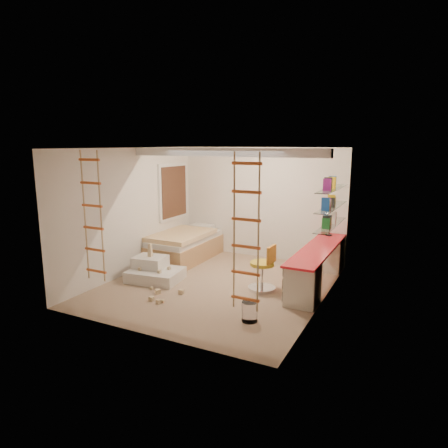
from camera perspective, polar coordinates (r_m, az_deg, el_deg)
The scene contains 15 objects.
floor at distance 7.78m, azimuth -1.00°, elevation -8.73°, with size 4.50×4.50×0.00m, color #957960.
ceiling_beam at distance 7.57m, azimuth 0.00°, elevation 10.21°, with size 4.00×0.18×0.16m, color white.
window_frame at distance 9.67m, azimuth -7.31°, elevation 4.61°, with size 0.06×1.15×1.35m, color white.
window_blind at distance 9.65m, azimuth -7.11°, elevation 4.60°, with size 0.02×1.00×1.20m, color #4C2D1E.
rope_ladder_left at distance 6.79m, azimuth -18.24°, elevation 0.97°, with size 0.41×0.04×2.13m, color #D85324, non-canonical shape.
rope_ladder_right at distance 5.27m, azimuth 3.17°, elevation -1.34°, with size 0.41×0.04×2.13m, color #C44A21, non-canonical shape.
waste_bin at distance 6.26m, azimuth 3.68°, elevation -12.38°, with size 0.25×0.25×0.31m, color white.
desk at distance 7.86m, azimuth 13.21°, elevation -5.72°, with size 0.56×2.80×0.75m.
shelves at distance 7.84m, azimuth 15.12°, elevation 2.37°, with size 0.25×1.80×0.71m.
bed at distance 9.40m, azimuth -5.56°, elevation -3.11°, with size 1.02×2.00×0.69m.
task_lamp at distance 8.61m, azimuth 14.63°, elevation 0.72°, with size 0.14×0.36×0.57m.
swivel_chair at distance 7.47m, azimuth 5.63°, elevation -7.04°, with size 0.55×0.55×0.87m.
play_platform at distance 8.15m, azimuth -9.96°, elevation -6.66°, with size 1.10×0.91×0.45m.
toy_blocks at distance 7.67m, azimuth -9.67°, elevation -7.29°, with size 1.16×1.13×0.72m.
books at distance 7.83m, azimuth 15.15°, elevation 2.96°, with size 0.14×0.70×0.92m.
Camera 1 is at (3.38, -6.47, 2.68)m, focal length 32.00 mm.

